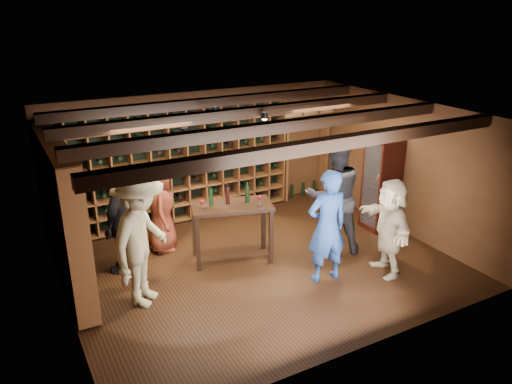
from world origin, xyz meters
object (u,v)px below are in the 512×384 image
display_cabinet (381,185)px  guest_khaki (141,239)px  guest_woman_black (121,223)px  guest_red_floral (161,208)px  man_grey_suit (334,196)px  guest_beige (389,227)px  tasting_table (232,212)px  man_blue_shirt (327,226)px

display_cabinet → guest_khaki: (-4.69, -0.38, 0.14)m
display_cabinet → guest_woman_black: (-4.71, 0.69, -0.03)m
guest_khaki → guest_red_floral: bearing=15.6°
man_grey_suit → guest_beige: man_grey_suit is taller
man_grey_suit → guest_khaki: 3.32m
guest_red_floral → guest_woman_black: bearing=135.6°
display_cabinet → tasting_table: (-3.03, 0.19, 0.00)m
man_grey_suit → guest_beige: 1.10m
guest_khaki → guest_woman_black: bearing=43.9°
guest_red_floral → man_grey_suit: bearing=-101.4°
guest_woman_black → guest_khaki: guest_khaki is taller
display_cabinet → guest_woman_black: size_ratio=1.06×
tasting_table → guest_khaki: bearing=-145.1°
display_cabinet → guest_woman_black: 4.76m
tasting_table → guest_beige: bearing=-22.3°
guest_woman_black → tasting_table: 1.76m
guest_khaki → tasting_table: (1.66, 0.56, -0.14)m
display_cabinet → man_grey_suit: man_grey_suit is taller
guest_khaki → guest_beige: guest_khaki is taller
display_cabinet → guest_khaki: 4.71m
display_cabinet → guest_red_floral: (-3.94, 1.10, -0.07)m
man_grey_suit → guest_beige: bearing=127.3°
man_blue_shirt → guest_woman_black: bearing=-26.9°
man_blue_shirt → guest_woman_black: man_blue_shirt is taller
guest_woman_black → guest_khaki: size_ratio=0.83×
man_blue_shirt → man_grey_suit: 1.01m
guest_woman_black → tasting_table: size_ratio=1.15×
guest_woman_black → guest_beige: 4.20m
tasting_table → guest_woman_black: bearing=179.4°
display_cabinet → man_blue_shirt: 2.32m
display_cabinet → man_grey_suit: (-1.37, -0.35, 0.16)m
guest_beige → guest_khaki: bearing=-89.3°
display_cabinet → man_blue_shirt: bearing=-151.9°
guest_red_floral → guest_khaki: guest_khaki is taller
display_cabinet → guest_red_floral: size_ratio=1.11×
guest_beige → tasting_table: 2.52m
display_cabinet → man_blue_shirt: (-2.05, -1.09, 0.04)m
guest_red_floral → tasting_table: (0.91, -0.91, 0.07)m
guest_red_floral → guest_khaki: bearing=171.0°
man_blue_shirt → guest_red_floral: man_blue_shirt is taller
man_blue_shirt → guest_woman_black: 3.21m
tasting_table → display_cabinet: bearing=12.6°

